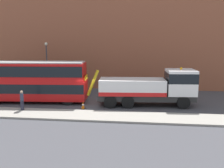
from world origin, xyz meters
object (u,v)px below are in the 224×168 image
at_px(recovery_tow_truck, 151,87).
at_px(pedestrian_onlooker, 22,101).
at_px(traffic_cone_near_bus, 83,105).
at_px(street_lamp, 47,62).
at_px(double_decker_bus, 31,80).

relative_size(recovery_tow_truck, pedestrian_onlooker, 5.98).
height_order(pedestrian_onlooker, traffic_cone_near_bus, pedestrian_onlooker).
bearing_deg(pedestrian_onlooker, traffic_cone_near_bus, -15.47).
bearing_deg(pedestrian_onlooker, recovery_tow_truck, -14.72).
bearing_deg(street_lamp, pedestrian_onlooker, -81.94).
distance_m(double_decker_bus, traffic_cone_near_bus, 6.31).
distance_m(recovery_tow_truck, pedestrian_onlooker, 11.68).
xyz_separation_m(traffic_cone_near_bus, street_lamp, (-6.41, 8.27, 3.13)).
bearing_deg(pedestrian_onlooker, double_decker_bus, 68.90).
distance_m(double_decker_bus, pedestrian_onlooker, 3.72).
distance_m(pedestrian_onlooker, traffic_cone_near_bus, 5.29).
relative_size(double_decker_bus, pedestrian_onlooker, 6.53).
xyz_separation_m(double_decker_bus, pedestrian_onlooker, (0.67, -3.44, -1.25)).
height_order(double_decker_bus, traffic_cone_near_bus, double_decker_bus).
xyz_separation_m(pedestrian_onlooker, street_lamp, (-1.38, 9.77, 2.49)).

